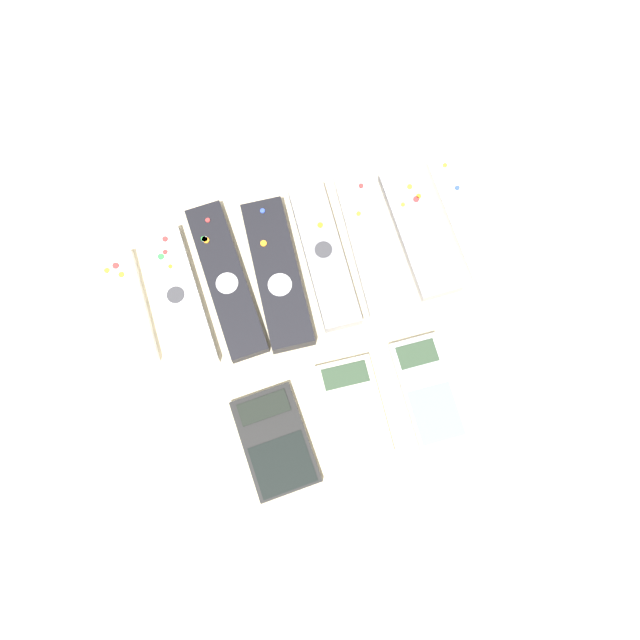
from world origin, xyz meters
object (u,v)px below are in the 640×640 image
(remote_1, at_px, (178,298))
(remote_2, at_px, (226,279))
(remote_5, at_px, (370,242))
(calculator_2, at_px, (427,390))
(remote_3, at_px, (277,273))
(remote_6, at_px, (419,231))
(remote_0, at_px, (127,309))
(remote_4, at_px, (324,255))
(calculator_0, at_px, (275,442))
(remote_7, at_px, (467,218))
(calculator_1, at_px, (353,409))

(remote_1, distance_m, remote_2, 0.07)
(remote_5, xyz_separation_m, calculator_2, (0.01, -0.21, -0.00))
(remote_3, relative_size, calculator_2, 1.53)
(remote_5, distance_m, remote_6, 0.07)
(remote_0, xyz_separation_m, remote_3, (0.20, -0.01, 0.00))
(remote_2, bearing_deg, remote_4, -4.73)
(remote_0, bearing_deg, remote_6, -1.66)
(remote_4, height_order, remote_5, remote_4)
(remote_0, relative_size, remote_1, 0.80)
(remote_3, relative_size, calculator_0, 1.59)
(remote_4, xyz_separation_m, remote_7, (0.20, -0.00, -0.00))
(remote_3, bearing_deg, calculator_1, -74.49)
(calculator_2, bearing_deg, remote_2, 135.41)
(remote_0, xyz_separation_m, calculator_0, (0.14, -0.22, -0.00))
(remote_7, distance_m, calculator_0, 0.39)
(remote_1, height_order, remote_5, remote_1)
(remote_0, height_order, remote_5, remote_5)
(remote_2, relative_size, remote_3, 1.06)
(calculator_0, distance_m, calculator_1, 0.10)
(remote_1, height_order, calculator_2, remote_1)
(remote_0, distance_m, remote_7, 0.46)
(remote_6, relative_size, remote_7, 0.95)
(remote_1, xyz_separation_m, calculator_2, (0.27, -0.20, -0.00))
(remote_1, bearing_deg, remote_7, -2.34)
(remote_3, xyz_separation_m, calculator_0, (-0.06, -0.21, -0.00))
(remote_7, bearing_deg, remote_1, 179.85)
(remote_2, bearing_deg, remote_3, -12.94)
(remote_3, distance_m, remote_4, 0.07)
(remote_1, relative_size, remote_2, 0.89)
(remote_0, height_order, remote_3, remote_3)
(remote_0, bearing_deg, calculator_2, -32.98)
(remote_2, distance_m, remote_5, 0.20)
(remote_2, xyz_separation_m, remote_7, (0.33, -0.01, 0.00))
(remote_1, distance_m, calculator_0, 0.22)
(remote_3, relative_size, remote_4, 1.02)
(remote_5, relative_size, remote_7, 1.05)
(remote_1, xyz_separation_m, remote_6, (0.33, 0.00, -0.00))
(calculator_0, bearing_deg, remote_2, 88.61)
(remote_4, bearing_deg, calculator_0, -118.37)
(remote_3, distance_m, calculator_1, 0.20)
(remote_6, bearing_deg, remote_7, 0.12)
(remote_5, relative_size, remote_6, 1.10)
(remote_1, distance_m, remote_3, 0.13)
(remote_0, height_order, remote_1, remote_1)
(remote_3, bearing_deg, remote_6, 4.54)
(remote_1, xyz_separation_m, remote_7, (0.40, 0.00, -0.00))
(remote_2, relative_size, remote_7, 1.12)
(remote_6, xyz_separation_m, remote_7, (0.07, 0.00, 0.00))
(remote_7, bearing_deg, remote_6, 179.93)
(remote_4, bearing_deg, remote_1, -177.01)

